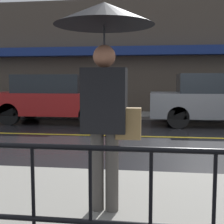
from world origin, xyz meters
TOP-DOWN VIEW (x-y plane):
  - ground_plane at (0.00, 0.00)m, footprint 80.00×80.00m
  - sidewalk_far at (0.00, 4.36)m, footprint 28.00×1.89m
  - lane_marking at (0.00, 0.00)m, footprint 25.20×0.12m
  - building_storefront at (0.00, 5.42)m, footprint 28.00×0.85m
  - pedestrian at (-1.39, -4.81)m, footprint 0.95×0.95m
  - car_red at (-4.19, 2.34)m, footprint 4.20×1.93m
  - car_grey at (1.07, 2.34)m, footprint 4.30×1.92m

SIDE VIEW (x-z plane):
  - ground_plane at x=0.00m, z-range 0.00..0.00m
  - lane_marking at x=0.00m, z-range 0.00..0.01m
  - sidewalk_far at x=0.00m, z-range 0.00..0.11m
  - car_red at x=-4.19m, z-range 0.01..1.61m
  - car_grey at x=1.07m, z-range 0.00..1.62m
  - pedestrian at x=-1.39m, z-range 0.66..2.67m
  - building_storefront at x=0.00m, z-range 0.02..4.78m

